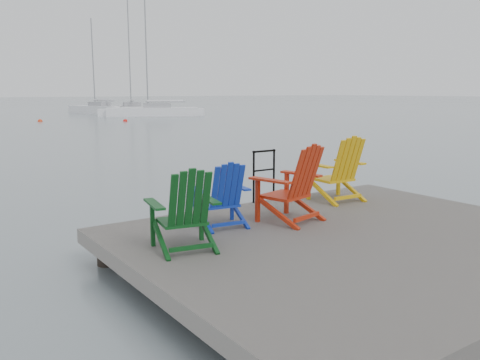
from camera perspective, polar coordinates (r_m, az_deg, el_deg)
ground at (r=7.13m, az=13.20°, el=-9.98°), size 400.00×400.00×0.00m
dock at (r=7.02m, az=13.31°, el=-7.31°), size 6.00×5.00×1.40m
handrail at (r=8.79m, az=2.71°, el=1.07°), size 0.48×0.04×0.90m
chair_green at (r=6.10m, az=-6.20°, el=-3.28°), size 0.91×0.86×1.01m
chair_blue at (r=7.13m, az=-2.00°, el=-1.63°), size 0.82×0.77×0.93m
chair_red at (r=7.44m, az=5.97°, el=-0.37°), size 1.04×0.99×1.14m
chair_yellow at (r=8.97m, az=11.02°, el=1.25°), size 0.93×0.86×1.13m
sailboat_near at (r=56.88m, az=-15.69°, el=7.57°), size 4.19×7.46×10.16m
sailboat_mid at (r=55.95m, az=-12.07°, el=7.69°), size 5.33×9.68×12.84m
sailboat_far at (r=49.97m, az=-9.74°, el=7.51°), size 8.80×5.44×11.86m
buoy_a at (r=14.85m, az=-1.84°, el=0.68°), size 0.37×0.37×0.37m
buoy_c at (r=43.30m, az=-21.53°, el=6.13°), size 0.38×0.38×0.38m
buoy_d at (r=41.55m, az=-12.76°, el=6.44°), size 0.36×0.36×0.36m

